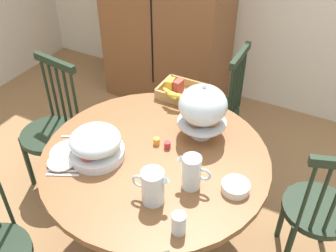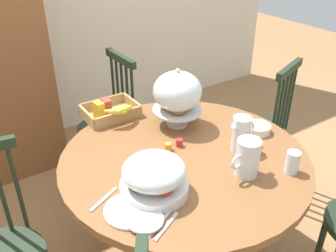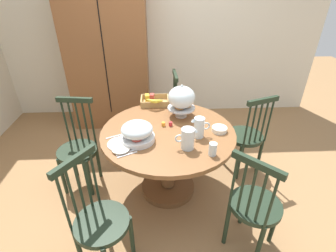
{
  "view_description": "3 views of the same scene",
  "coord_description": "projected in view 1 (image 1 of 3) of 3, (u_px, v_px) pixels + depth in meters",
  "views": [
    {
      "loc": [
        0.77,
        -1.43,
        2.17
      ],
      "look_at": [
        -0.03,
        0.07,
        0.84
      ],
      "focal_mm": 41.46,
      "sensor_mm": 36.0,
      "label": 1
    },
    {
      "loc": [
        -0.95,
        -1.31,
        1.8
      ],
      "look_at": [
        -0.03,
        0.07,
        0.84
      ],
      "focal_mm": 39.57,
      "sensor_mm": 36.0,
      "label": 2
    },
    {
      "loc": [
        -0.13,
        -2.06,
        1.97
      ],
      "look_at": [
        -0.03,
        -0.08,
        0.79
      ],
      "focal_mm": 26.66,
      "sensor_mm": 36.0,
      "label": 3
    }
  ],
  "objects": [
    {
      "name": "windsor_chair_facing_door",
      "position": [
        52.0,
        133.0,
        2.73
      ],
      "size": [
        0.4,
        0.4,
        0.97
      ],
      "color": "#1E2D1E",
      "rests_on": "ground_plane"
    },
    {
      "name": "windsor_chair_by_cabinet",
      "position": [
        216.0,
        111.0,
        2.94
      ],
      "size": [
        0.4,
        0.4,
        0.97
      ],
      "color": "#1E2D1E",
      "rests_on": "ground_plane"
    },
    {
      "name": "jam_jar_apricot",
      "position": [
        156.0,
        141.0,
        2.18
      ],
      "size": [
        0.04,
        0.04,
        0.04
      ],
      "primitive_type": "cylinder",
      "color": "orange",
      "rests_on": "dining_table"
    },
    {
      "name": "china_plate_small",
      "position": [
        62.0,
        162.0,
        2.05
      ],
      "size": [
        0.15,
        0.15,
        0.01
      ],
      "primitive_type": "cylinder",
      "color": "white",
      "rests_on": "china_plate_large"
    },
    {
      "name": "table_knife",
      "position": [
        64.0,
        171.0,
        2.01
      ],
      "size": [
        0.16,
        0.09,
        0.01
      ],
      "primitive_type": "cube",
      "rotation": [
        0.0,
        0.0,
        3.59
      ],
      "color": "silver",
      "rests_on": "dining_table"
    },
    {
      "name": "drinking_glass",
      "position": [
        179.0,
        223.0,
        1.68
      ],
      "size": [
        0.06,
        0.06,
        0.11
      ],
      "primitive_type": "cylinder",
      "color": "silver",
      "rests_on": "dining_table"
    },
    {
      "name": "windsor_chair_near_window",
      "position": [
        319.0,
        212.0,
        2.17
      ],
      "size": [
        0.43,
        0.43,
        0.97
      ],
      "color": "#1E2D1E",
      "rests_on": "ground_plane"
    },
    {
      "name": "dining_table",
      "position": [
        156.0,
        181.0,
        2.24
      ],
      "size": [
        1.25,
        1.25,
        0.74
      ],
      "color": "brown",
      "rests_on": "ground_plane"
    },
    {
      "name": "dinner_fork",
      "position": [
        63.0,
        175.0,
        1.99
      ],
      "size": [
        0.16,
        0.09,
        0.01
      ],
      "primitive_type": "cube",
      "rotation": [
        0.0,
        0.0,
        3.59
      ],
      "color": "silver",
      "rests_on": "dining_table"
    },
    {
      "name": "ground_plane",
      "position": [
        167.0,
        231.0,
        2.61
      ],
      "size": [
        10.0,
        10.0,
        0.0
      ],
      "primitive_type": "plane",
      "color": "#997047"
    },
    {
      "name": "china_plate_large",
      "position": [
        70.0,
        152.0,
        2.12
      ],
      "size": [
        0.22,
        0.22,
        0.01
      ],
      "primitive_type": "cylinder",
      "color": "white",
      "rests_on": "dining_table"
    },
    {
      "name": "fruit_platter_covered",
      "position": [
        96.0,
        144.0,
        2.06
      ],
      "size": [
        0.3,
        0.3,
        0.18
      ],
      "color": "silver",
      "rests_on": "dining_table"
    },
    {
      "name": "milk_pitcher",
      "position": [
        192.0,
        173.0,
        1.88
      ],
      "size": [
        0.18,
        0.09,
        0.19
      ],
      "color": "silver",
      "rests_on": "dining_table"
    },
    {
      "name": "soup_spoon",
      "position": [
        76.0,
        137.0,
        2.23
      ],
      "size": [
        0.16,
        0.09,
        0.01
      ],
      "primitive_type": "cube",
      "rotation": [
        0.0,
        0.0,
        3.59
      ],
      "color": "silver",
      "rests_on": "dining_table"
    },
    {
      "name": "orange_juice_pitcher",
      "position": [
        153.0,
        188.0,
        1.81
      ],
      "size": [
        0.19,
        0.11,
        0.18
      ],
      "color": "silver",
      "rests_on": "dining_table"
    },
    {
      "name": "cereal_basket",
      "position": [
        180.0,
        92.0,
        2.53
      ],
      "size": [
        0.32,
        0.3,
        0.12
      ],
      "color": "tan",
      "rests_on": "dining_table"
    },
    {
      "name": "jam_jar_strawberry",
      "position": [
        167.0,
        145.0,
        2.15
      ],
      "size": [
        0.04,
        0.04,
        0.04
      ],
      "primitive_type": "cylinder",
      "color": "#B7282D",
      "rests_on": "dining_table"
    },
    {
      "name": "pastry_stand_with_dome",
      "position": [
        203.0,
        107.0,
        2.13
      ],
      "size": [
        0.28,
        0.28,
        0.34
      ],
      "color": "silver",
      "rests_on": "dining_table"
    },
    {
      "name": "cereal_bowl",
      "position": [
        235.0,
        187.0,
        1.9
      ],
      "size": [
        0.14,
        0.14,
        0.04
      ],
      "primitive_type": "cylinder",
      "color": "white",
      "rests_on": "dining_table"
    }
  ]
}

